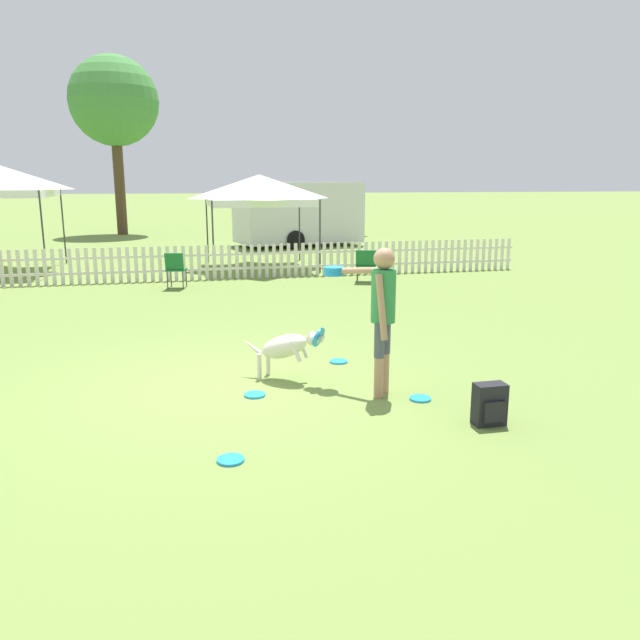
% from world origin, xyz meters
% --- Properties ---
extents(ground_plane, '(240.00, 240.00, 0.00)m').
position_xyz_m(ground_plane, '(0.00, 0.00, 0.00)').
color(ground_plane, olive).
extents(handler_person, '(0.74, 1.08, 1.73)m').
position_xyz_m(handler_person, '(1.68, -0.63, 1.10)').
color(handler_person, tan).
rests_on(handler_person, ground_plane).
extents(leaping_dog, '(1.01, 0.86, 0.73)m').
position_xyz_m(leaping_dog, '(0.72, 0.11, 0.44)').
color(leaping_dog, beige).
rests_on(leaping_dog, ground_plane).
extents(frisbee_near_handler, '(0.25, 0.25, 0.02)m').
position_xyz_m(frisbee_near_handler, '(0.26, -0.37, 0.01)').
color(frisbee_near_handler, '#1E8CD8').
rests_on(frisbee_near_handler, ground_plane).
extents(frisbee_near_dog, '(0.25, 0.25, 0.02)m').
position_xyz_m(frisbee_near_dog, '(-0.17, -2.06, 0.01)').
color(frisbee_near_dog, '#1E8CD8').
rests_on(frisbee_near_dog, ground_plane).
extents(frisbee_midfield, '(0.25, 0.25, 0.02)m').
position_xyz_m(frisbee_midfield, '(2.10, -0.93, 0.01)').
color(frisbee_midfield, '#1E8CD8').
rests_on(frisbee_midfield, ground_plane).
extents(frisbee_far_scatter, '(0.25, 0.25, 0.02)m').
position_xyz_m(frisbee_far_scatter, '(1.57, 0.74, 0.01)').
color(frisbee_far_scatter, '#1E8CD8').
rests_on(frisbee_far_scatter, ground_plane).
extents(backpack_on_grass, '(0.32, 0.23, 0.44)m').
position_xyz_m(backpack_on_grass, '(2.51, -1.79, 0.22)').
color(backpack_on_grass, black).
rests_on(backpack_on_grass, ground_plane).
extents(picket_fence, '(17.42, 0.04, 0.88)m').
position_xyz_m(picket_fence, '(-0.00, 8.65, 0.44)').
color(picket_fence, silver).
rests_on(picket_fence, ground_plane).
extents(folding_chair_blue_left, '(0.52, 0.53, 0.85)m').
position_xyz_m(folding_chair_blue_left, '(-0.59, 7.44, 0.51)').
color(folding_chair_blue_left, '#333338').
rests_on(folding_chair_blue_left, ground_plane).
extents(folding_chair_center, '(0.63, 0.64, 0.81)m').
position_xyz_m(folding_chair_center, '(3.99, 7.31, 0.49)').
color(folding_chair_center, '#333338').
rests_on(folding_chair_center, ground_plane).
extents(canopy_tent_secondary, '(2.90, 2.90, 2.63)m').
position_xyz_m(canopy_tent_secondary, '(1.83, 10.62, 2.20)').
color(canopy_tent_secondary, '#333338').
rests_on(canopy_tent_secondary, ground_plane).
extents(equipment_trailer, '(5.52, 3.10, 2.41)m').
position_xyz_m(equipment_trailer, '(4.08, 16.44, 1.27)').
color(equipment_trailer, silver).
rests_on(equipment_trailer, ground_plane).
extents(tree_left_grove, '(3.95, 3.95, 7.93)m').
position_xyz_m(tree_left_grove, '(-2.93, 23.41, 5.89)').
color(tree_left_grove, '#4C3823').
rests_on(tree_left_grove, ground_plane).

